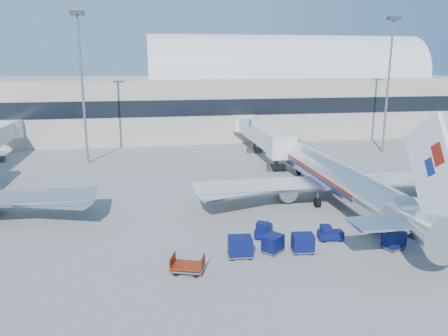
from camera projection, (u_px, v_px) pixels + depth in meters
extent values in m
plane|color=gray|center=(260.00, 223.00, 43.15)|extent=(260.00, 260.00, 0.00)
cube|color=#B2AA9E|center=(77.00, 108.00, 91.07)|extent=(170.00, 28.00, 12.00)
cube|color=black|center=(65.00, 110.00, 77.49)|extent=(170.00, 0.40, 3.00)
cylinder|color=silver|center=(285.00, 77.00, 97.16)|extent=(60.00, 18.00, 18.00)
cylinder|color=silver|center=(332.00, 175.00, 49.86)|extent=(3.80, 28.00, 3.80)
sphere|color=silver|center=(292.00, 151.00, 63.25)|extent=(3.72, 3.72, 3.72)
cone|color=silver|center=(422.00, 225.00, 33.51)|extent=(3.80, 6.00, 3.80)
cube|color=maroon|center=(328.00, 171.00, 50.76)|extent=(3.85, 20.16, 0.32)
cube|color=navy|center=(328.00, 174.00, 50.85)|extent=(3.85, 20.16, 0.32)
cube|color=white|center=(433.00, 172.00, 31.98)|extent=(0.35, 7.79, 8.74)
cube|color=silver|center=(419.00, 221.00, 33.94)|extent=(11.00, 3.00, 0.18)
cube|color=silver|center=(335.00, 182.00, 49.05)|extent=(32.00, 5.00, 0.28)
cylinder|color=#B7B7BC|center=(284.00, 189.00, 49.79)|extent=(2.10, 3.80, 2.10)
cylinder|color=#B7B7BC|center=(373.00, 184.00, 51.64)|extent=(2.10, 3.80, 2.10)
cylinder|color=black|center=(299.00, 172.00, 60.97)|extent=(0.40, 0.90, 0.90)
cube|color=silver|center=(259.00, 133.00, 72.15)|extent=(2.70, 24.00, 2.70)
cube|color=silver|center=(281.00, 147.00, 60.48)|extent=(3.40, 3.20, 3.20)
cylinder|color=silver|center=(244.00, 123.00, 83.14)|extent=(4.40, 4.40, 3.00)
cube|color=#2D2D30|center=(276.00, 159.00, 63.11)|extent=(0.50, 0.50, 3.00)
cube|color=#2D2D30|center=(276.00, 168.00, 63.44)|extent=(2.60, 1.00, 0.90)
cube|color=#2D2D30|center=(255.00, 142.00, 75.54)|extent=(0.50, 0.50, 3.00)
cube|color=#2D2D30|center=(255.00, 150.00, 75.87)|extent=(2.60, 1.00, 0.90)
cube|color=navy|center=(250.00, 122.00, 71.45)|extent=(0.12, 1.40, 0.90)
cylinder|color=silver|center=(9.00, 129.00, 76.11)|extent=(4.40, 4.40, 3.00)
cylinder|color=slate|center=(83.00, 92.00, 65.84)|extent=(0.36, 0.36, 22.00)
cube|color=#2D2D30|center=(77.00, 13.00, 63.13)|extent=(2.00, 1.20, 0.60)
cylinder|color=slate|center=(388.00, 88.00, 74.21)|extent=(0.36, 0.36, 22.00)
cube|color=#2D2D30|center=(394.00, 18.00, 71.50)|extent=(2.00, 1.20, 0.60)
cube|color=#9E9E96|center=(414.00, 202.00, 47.97)|extent=(3.00, 0.55, 0.90)
cube|color=#9E9E96|center=(441.00, 201.00, 48.52)|extent=(3.00, 0.55, 0.90)
cube|color=#090F44|center=(331.00, 235.00, 38.85)|extent=(2.26, 1.27, 0.71)
cube|color=#090F44|center=(326.00, 229.00, 38.68)|extent=(0.93, 1.01, 0.66)
cylinder|color=black|center=(337.00, 235.00, 39.39)|extent=(0.54, 0.25, 0.53)
cube|color=#090F44|center=(378.00, 225.00, 40.94)|extent=(2.60, 2.15, 0.76)
cube|color=#090F44|center=(373.00, 219.00, 40.96)|extent=(1.29, 1.33, 0.71)
cylinder|color=black|center=(387.00, 228.00, 41.16)|extent=(0.60, 0.47, 0.57)
cube|color=#090F44|center=(264.00, 231.00, 39.65)|extent=(2.16, 2.65, 0.77)
cube|color=#090F44|center=(262.00, 226.00, 39.03)|extent=(1.35, 1.31, 0.72)
cylinder|color=black|center=(261.00, 230.00, 40.62)|extent=(0.47, 0.62, 0.58)
cube|color=#090F44|center=(303.00, 242.00, 36.29)|extent=(1.85, 1.50, 1.39)
cube|color=slate|center=(302.00, 250.00, 36.46)|extent=(1.95, 1.56, 0.10)
cylinder|color=black|center=(309.00, 247.00, 37.03)|extent=(0.40, 0.19, 0.38)
cube|color=#090F44|center=(273.00, 243.00, 36.32)|extent=(2.07, 2.03, 1.32)
cube|color=slate|center=(273.00, 250.00, 36.48)|extent=(2.17, 2.12, 0.09)
cylinder|color=black|center=(272.00, 246.00, 37.27)|extent=(0.37, 0.35, 0.36)
cube|color=#090F44|center=(240.00, 246.00, 35.40)|extent=(1.97, 1.58, 1.51)
cube|color=slate|center=(240.00, 254.00, 35.58)|extent=(2.07, 1.64, 0.10)
cylinder|color=black|center=(248.00, 251.00, 36.21)|extent=(0.43, 0.19, 0.42)
cube|color=#090F44|center=(394.00, 239.00, 37.00)|extent=(1.98, 1.75, 1.34)
cube|color=slate|center=(393.00, 247.00, 37.17)|extent=(2.08, 1.82, 0.09)
cylinder|color=black|center=(394.00, 243.00, 37.90)|extent=(0.40, 0.26, 0.37)
cube|color=#090F44|center=(418.00, 224.00, 39.88)|extent=(2.15, 1.76, 1.60)
cube|color=slate|center=(417.00, 233.00, 40.07)|extent=(2.26, 1.83, 0.11)
cylinder|color=black|center=(420.00, 229.00, 40.85)|extent=(0.46, 0.22, 0.44)
cube|color=slate|center=(188.00, 268.00, 32.90)|extent=(2.82, 2.34, 0.13)
cube|color=maroon|center=(187.00, 265.00, 32.85)|extent=(2.84, 2.39, 0.09)
cylinder|color=black|center=(199.00, 267.00, 33.41)|extent=(0.47, 0.31, 0.44)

